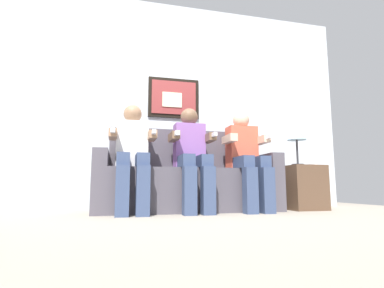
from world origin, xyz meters
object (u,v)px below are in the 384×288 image
at_px(person_on_right, 246,155).
at_px(side_table_right, 303,188).
at_px(person_in_middle, 192,153).
at_px(spare_remote_on_table, 313,165).
at_px(table_lamp, 296,135).
at_px(person_on_left, 132,152).
at_px(couch, 188,182).

height_order(person_on_right, side_table_right, person_on_right).
height_order(person_in_middle, spare_remote_on_table, person_in_middle).
bearing_deg(person_in_middle, spare_remote_on_table, 0.28).
bearing_deg(person_in_middle, side_table_right, 2.65).
height_order(person_in_middle, table_lamp, person_in_middle).
relative_size(person_in_middle, spare_remote_on_table, 8.54).
distance_m(side_table_right, spare_remote_on_table, 0.28).
height_order(person_on_left, table_lamp, person_on_left).
relative_size(person_on_left, spare_remote_on_table, 8.54).
bearing_deg(table_lamp, person_on_right, -173.57).
bearing_deg(spare_remote_on_table, table_lamp, 154.48).
distance_m(person_on_right, spare_remote_on_table, 0.82).
bearing_deg(spare_remote_on_table, couch, 173.58).
bearing_deg(couch, person_on_left, -164.60).
relative_size(person_on_right, table_lamp, 2.41).
bearing_deg(couch, spare_remote_on_table, -6.42).
distance_m(person_in_middle, spare_remote_on_table, 1.43).
xyz_separation_m(person_on_left, person_in_middle, (0.61, 0.00, 0.00)).
bearing_deg(person_in_middle, person_on_right, 0.04).
xyz_separation_m(couch, table_lamp, (1.28, -0.09, 0.55)).
xyz_separation_m(couch, side_table_right, (1.33, -0.11, -0.06)).
xyz_separation_m(person_on_left, side_table_right, (1.94, 0.06, -0.36)).
bearing_deg(couch, person_on_right, -15.35).
relative_size(couch, person_in_middle, 1.76).
relative_size(person_in_middle, side_table_right, 2.22).
relative_size(person_on_left, person_in_middle, 1.00).
xyz_separation_m(person_in_middle, table_lamp, (1.28, 0.08, 0.25)).
bearing_deg(person_on_left, table_lamp, 2.31).
distance_m(couch, person_in_middle, 0.34).
bearing_deg(person_on_left, spare_remote_on_table, 0.20).
distance_m(person_on_left, table_lamp, 1.91).
distance_m(couch, person_on_left, 0.70).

